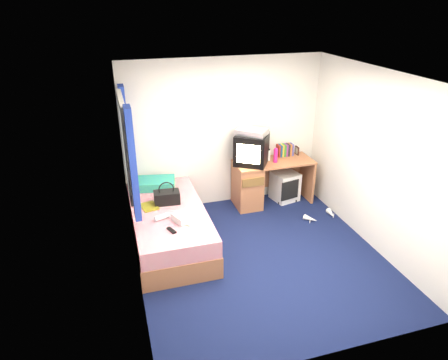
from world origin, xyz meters
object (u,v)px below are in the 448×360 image
object	(u,v)px
picture_frame	(297,150)
white_heels	(321,216)
vcr	(252,132)
water_bottle	(162,217)
storage_cube	(285,186)
crt_tv	(251,149)
pillow	(155,183)
aerosol_can	(269,155)
towel	(185,217)
magazine	(149,207)
pink_water_bottle	(276,156)
remote_control	(171,230)
bed	(169,226)
handbag	(167,197)
colour_swatch_fan	(183,223)
desk	(257,182)

from	to	relation	value
picture_frame	white_heels	xyz separation A→B (m)	(0.04, -0.92, -0.78)
vcr	water_bottle	bearing A→B (deg)	-107.56
storage_cube	crt_tv	xyz separation A→B (m)	(-0.64, -0.02, 0.75)
pillow	aerosol_can	world-z (taller)	aerosol_can
pillow	towel	size ratio (longest dim) A/B	2.07
aerosol_can	magazine	xyz separation A→B (m)	(-2.04, -0.65, -0.29)
pink_water_bottle	remote_control	distance (m)	2.32
bed	remote_control	world-z (taller)	remote_control
handbag	pillow	bearing A→B (deg)	103.24
pillow	vcr	size ratio (longest dim) A/B	1.28
storage_cube	vcr	xyz separation A→B (m)	(-0.63, -0.02, 1.04)
towel	water_bottle	distance (m)	0.31
storage_cube	crt_tv	bearing A→B (deg)	169.50
vcr	picture_frame	bearing A→B (deg)	50.40
vcr	aerosol_can	distance (m)	0.55
bed	crt_tv	distance (m)	1.80
picture_frame	towel	xyz separation A→B (m)	(-2.19, -1.26, -0.23)
storage_cube	magazine	distance (m)	2.46
pillow	crt_tv	world-z (taller)	crt_tv
crt_tv	pink_water_bottle	distance (m)	0.42
colour_swatch_fan	white_heels	world-z (taller)	colour_swatch_fan
magazine	picture_frame	bearing A→B (deg)	16.42
bed	towel	xyz separation A→B (m)	(0.16, -0.36, 0.32)
handbag	white_heels	bearing A→B (deg)	-0.98
desk	colour_swatch_fan	world-z (taller)	desk
crt_tv	picture_frame	xyz separation A→B (m)	(0.88, 0.16, -0.17)
crt_tv	remote_control	bearing A→B (deg)	-106.83
storage_cube	pink_water_bottle	xyz separation A→B (m)	(-0.24, -0.08, 0.61)
picture_frame	crt_tv	bearing A→B (deg)	-170.56
picture_frame	magazine	xyz separation A→B (m)	(-2.61, -0.77, -0.27)
magazine	colour_swatch_fan	distance (m)	0.68
pink_water_bottle	pillow	bearing A→B (deg)	178.41
bed	handbag	distance (m)	0.41
pink_water_bottle	magazine	distance (m)	2.21
picture_frame	vcr	bearing A→B (deg)	-170.78
vcr	magazine	bearing A→B (deg)	-119.94
handbag	towel	size ratio (longest dim) A/B	1.29
handbag	remote_control	world-z (taller)	handbag
desk	crt_tv	size ratio (longest dim) A/B	1.97
desk	handbag	xyz separation A→B (m)	(-1.58, -0.56, 0.23)
vcr	white_heels	xyz separation A→B (m)	(0.92, -0.77, -1.24)
pillow	remote_control	bearing A→B (deg)	-88.93
crt_tv	white_heels	bearing A→B (deg)	-7.22
storage_cube	aerosol_can	bearing A→B (deg)	163.91
pillow	magazine	size ratio (longest dim) A/B	2.12
crt_tv	white_heels	distance (m)	1.53
colour_swatch_fan	white_heels	bearing A→B (deg)	10.47
towel	remote_control	xyz separation A→B (m)	(-0.22, -0.22, -0.04)
crt_tv	white_heels	world-z (taller)	crt_tv
bed	water_bottle	xyz separation A→B (m)	(-0.13, -0.26, 0.31)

